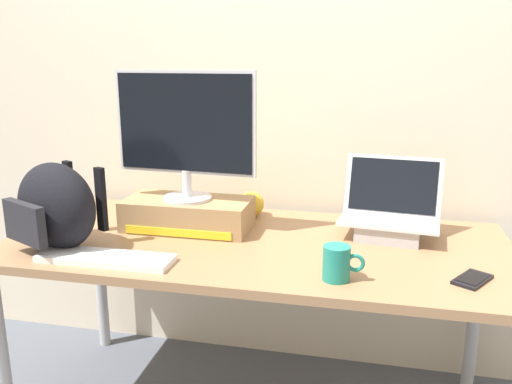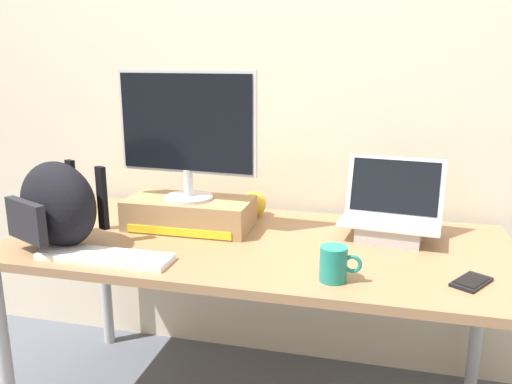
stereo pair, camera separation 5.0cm
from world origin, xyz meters
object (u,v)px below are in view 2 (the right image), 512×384
desktop_monitor (187,130)px  toner_box_yellow (189,213)px  open_laptop (391,222)px  cell_phone (471,282)px  plush_toy (253,204)px  messenger_backpack (57,205)px  coffee_mug (334,264)px  external_keyboard (105,256)px

desktop_monitor → toner_box_yellow: bearing=88.5°
open_laptop → cell_phone: size_ratio=2.44×
desktop_monitor → cell_phone: desktop_monitor is taller
toner_box_yellow → plush_toy: (0.20, 0.21, -0.00)m
desktop_monitor → messenger_backpack: desktop_monitor is taller
coffee_mug → plush_toy: bearing=124.6°
external_keyboard → messenger_backpack: bearing=160.1°
open_laptop → cell_phone: open_laptop is taller
cell_phone → plush_toy: 0.92m
desktop_monitor → open_laptop: desktop_monitor is taller
plush_toy → open_laptop: bearing=-13.7°
desktop_monitor → messenger_backpack: size_ratio=1.38×
toner_box_yellow → plush_toy: bearing=45.9°
toner_box_yellow → messenger_backpack: (-0.36, -0.30, 0.09)m
desktop_monitor → cell_phone: size_ratio=3.57×
desktop_monitor → coffee_mug: bearing=-27.1°
desktop_monitor → plush_toy: 0.43m
desktop_monitor → cell_phone: (0.98, -0.28, -0.37)m
messenger_backpack → plush_toy: (0.56, 0.50, -0.09)m
toner_box_yellow → cell_phone: bearing=-16.1°
desktop_monitor → coffee_mug: (0.59, -0.36, -0.32)m
external_keyboard → messenger_backpack: (-0.21, 0.08, 0.14)m
coffee_mug → messenger_backpack: bearing=176.3°
coffee_mug → plush_toy: same height
toner_box_yellow → cell_phone: (0.98, -0.28, -0.05)m
messenger_backpack → cell_phone: size_ratio=2.58×
toner_box_yellow → desktop_monitor: bearing=-95.7°
cell_phone → messenger_backpack: bearing=-146.7°
external_keyboard → coffee_mug: coffee_mug is taller
open_laptop → cell_phone: 0.43m
toner_box_yellow → external_keyboard: bearing=-111.1°
open_laptop → coffee_mug: 0.46m
open_laptop → external_keyboard: 1.00m
external_keyboard → open_laptop: bearing=26.6°
messenger_backpack → plush_toy: size_ratio=3.75×
toner_box_yellow → coffee_mug: bearing=-31.4°
messenger_backpack → toner_box_yellow: bearing=64.6°
messenger_backpack → external_keyboard: bearing=5.1°
messenger_backpack → plush_toy: messenger_backpack is taller
open_laptop → toner_box_yellow: bearing=-167.9°
coffee_mug → desktop_monitor: bearing=148.7°
toner_box_yellow → desktop_monitor: size_ratio=0.88×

